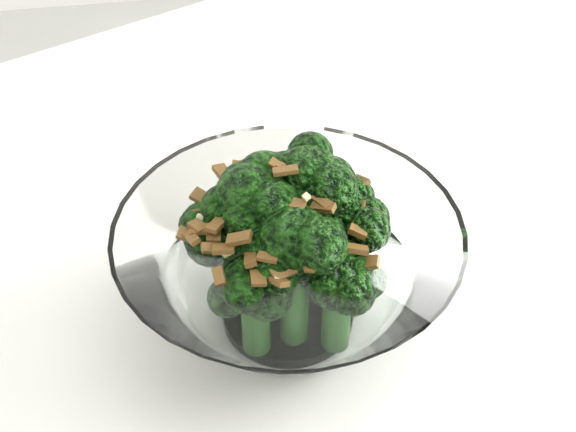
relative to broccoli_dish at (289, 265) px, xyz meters
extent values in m
cube|color=white|center=(-0.03, -0.05, -0.07)|extent=(1.42, 1.23, 0.04)
cylinder|color=white|center=(0.32, 0.48, -0.44)|extent=(0.04, 0.04, 0.71)
cylinder|color=white|center=(0.00, 0.00, -0.04)|extent=(0.08, 0.08, 0.01)
cylinder|color=#1D5115|center=(0.02, -0.03, -0.01)|extent=(0.02, 0.02, 0.05)
sphere|color=#16470D|center=(0.02, -0.03, 0.02)|extent=(0.04, 0.04, 0.04)
cylinder|color=#1D5115|center=(-0.02, -0.03, -0.01)|extent=(0.02, 0.02, 0.04)
sphere|color=#16470D|center=(-0.02, -0.03, 0.02)|extent=(0.04, 0.04, 0.04)
cylinder|color=#1D5115|center=(0.00, -0.02, 0.00)|extent=(0.02, 0.02, 0.06)
sphere|color=#16470D|center=(0.00, -0.02, 0.04)|extent=(0.04, 0.04, 0.04)
cylinder|color=#1D5115|center=(0.00, 0.04, -0.02)|extent=(0.02, 0.02, 0.04)
sphere|color=#16470D|center=(0.00, 0.04, 0.01)|extent=(0.03, 0.03, 0.03)
cylinder|color=#1D5115|center=(0.01, 0.02, 0.00)|extent=(0.02, 0.02, 0.07)
sphere|color=#16470D|center=(0.01, 0.02, 0.04)|extent=(0.04, 0.04, 0.04)
cylinder|color=#1D5115|center=(-0.03, 0.01, -0.01)|extent=(0.02, 0.02, 0.05)
sphere|color=#16470D|center=(-0.03, 0.01, 0.02)|extent=(0.04, 0.04, 0.04)
cylinder|color=#1D5115|center=(-0.02, 0.01, 0.00)|extent=(0.02, 0.02, 0.07)
sphere|color=#16470D|center=(-0.02, 0.01, 0.04)|extent=(0.04, 0.04, 0.04)
cylinder|color=#1D5115|center=(0.04, 0.03, -0.02)|extent=(0.02, 0.02, 0.04)
sphere|color=#16470D|center=(0.04, 0.03, 0.01)|extent=(0.03, 0.03, 0.03)
cylinder|color=#1D5115|center=(0.03, 0.00, -0.01)|extent=(0.02, 0.02, 0.05)
sphere|color=#16470D|center=(0.03, 0.00, 0.03)|extent=(0.04, 0.04, 0.04)
cube|color=olive|center=(-0.02, 0.04, 0.03)|extent=(0.01, 0.01, 0.01)
cube|color=olive|center=(-0.03, 0.01, 0.05)|extent=(0.01, 0.01, 0.01)
cube|color=olive|center=(0.01, 0.04, 0.04)|extent=(0.01, 0.01, 0.01)
cube|color=olive|center=(-0.02, -0.04, 0.04)|extent=(0.01, 0.01, 0.00)
cube|color=olive|center=(0.04, -0.04, 0.03)|extent=(0.01, 0.01, 0.01)
cube|color=olive|center=(0.00, 0.05, 0.03)|extent=(0.01, 0.01, 0.01)
cube|color=olive|center=(0.03, 0.02, 0.04)|extent=(0.01, 0.02, 0.01)
cube|color=olive|center=(0.00, 0.01, 0.06)|extent=(0.01, 0.01, 0.01)
cube|color=olive|center=(-0.01, -0.05, 0.04)|extent=(0.01, 0.01, 0.01)
cube|color=olive|center=(-0.04, -0.02, 0.04)|extent=(0.01, 0.01, 0.01)
cube|color=olive|center=(0.02, -0.01, 0.05)|extent=(0.01, 0.01, 0.01)
cube|color=olive|center=(-0.03, 0.04, 0.04)|extent=(0.01, 0.01, 0.00)
cube|color=olive|center=(-0.02, -0.03, 0.04)|extent=(0.01, 0.01, 0.01)
cube|color=olive|center=(0.04, -0.01, 0.04)|extent=(0.01, 0.01, 0.01)
cube|color=olive|center=(-0.05, -0.01, 0.04)|extent=(0.01, 0.01, 0.01)
cube|color=olive|center=(-0.02, 0.01, 0.05)|extent=(0.02, 0.01, 0.01)
cube|color=olive|center=(0.02, 0.02, 0.05)|extent=(0.01, 0.01, 0.01)
cube|color=olive|center=(0.02, 0.01, 0.05)|extent=(0.01, 0.01, 0.01)
cube|color=olive|center=(0.01, 0.04, 0.04)|extent=(0.01, 0.01, 0.01)
cube|color=olive|center=(-0.05, 0.00, 0.03)|extent=(0.01, 0.01, 0.01)
cube|color=olive|center=(0.01, 0.05, 0.04)|extent=(0.01, 0.01, 0.01)
cube|color=olive|center=(0.00, -0.01, 0.06)|extent=(0.01, 0.01, 0.00)
cube|color=olive|center=(-0.05, -0.01, 0.04)|extent=(0.01, 0.01, 0.01)
cube|color=olive|center=(-0.02, 0.04, 0.04)|extent=(0.01, 0.01, 0.01)
cube|color=olive|center=(-0.05, 0.00, 0.04)|extent=(0.01, 0.01, 0.00)
cube|color=olive|center=(-0.01, -0.04, 0.04)|extent=(0.01, 0.01, 0.00)
cube|color=olive|center=(0.03, -0.03, 0.04)|extent=(0.01, 0.01, 0.01)
cube|color=olive|center=(-0.02, 0.04, 0.04)|extent=(0.01, 0.01, 0.00)
cube|color=olive|center=(0.00, 0.01, 0.06)|extent=(0.01, 0.01, 0.01)
cube|color=olive|center=(0.03, 0.01, 0.05)|extent=(0.01, 0.01, 0.00)
cube|color=olive|center=(-0.04, -0.01, 0.04)|extent=(0.01, 0.01, 0.00)
cube|color=olive|center=(0.03, -0.02, 0.04)|extent=(0.01, 0.01, 0.01)
cube|color=olive|center=(-0.02, 0.03, 0.04)|extent=(0.01, 0.01, 0.01)
cube|color=olive|center=(0.03, 0.02, 0.04)|extent=(0.01, 0.01, 0.01)
cube|color=olive|center=(-0.02, 0.04, 0.04)|extent=(0.01, 0.01, 0.00)
cube|color=olive|center=(-0.04, 0.03, 0.03)|extent=(0.01, 0.01, 0.01)
cube|color=olive|center=(0.00, 0.01, 0.06)|extent=(0.01, 0.01, 0.00)
cube|color=olive|center=(-0.04, -0.01, 0.04)|extent=(0.01, 0.01, 0.00)
cube|color=olive|center=(-0.04, 0.01, 0.04)|extent=(0.01, 0.01, 0.01)
cube|color=olive|center=(0.02, -0.01, 0.05)|extent=(0.01, 0.01, 0.00)
cube|color=olive|center=(0.04, 0.00, 0.04)|extent=(0.01, 0.01, 0.01)
cube|color=olive|center=(-0.04, -0.03, 0.03)|extent=(0.01, 0.01, 0.01)
cube|color=olive|center=(0.00, -0.04, 0.04)|extent=(0.01, 0.01, 0.00)
cube|color=olive|center=(0.04, 0.00, 0.04)|extent=(0.01, 0.01, 0.00)
cube|color=olive|center=(-0.04, -0.02, 0.04)|extent=(0.01, 0.01, 0.01)
cube|color=olive|center=(0.02, 0.02, 0.05)|extent=(0.01, 0.01, 0.00)
cube|color=olive|center=(-0.02, -0.04, 0.04)|extent=(0.01, 0.01, 0.00)
cube|color=olive|center=(0.04, 0.02, 0.04)|extent=(0.01, 0.01, 0.01)
cube|color=olive|center=(-0.02, 0.05, 0.03)|extent=(0.01, 0.01, 0.01)
cube|color=olive|center=(-0.03, -0.02, 0.05)|extent=(0.01, 0.01, 0.01)
cube|color=beige|center=(-0.01, -0.01, 0.06)|extent=(0.00, 0.00, 0.00)
cube|color=beige|center=(0.01, -0.01, 0.06)|extent=(0.01, 0.01, 0.00)
cube|color=beige|center=(-0.02, 0.01, 0.05)|extent=(0.00, 0.00, 0.00)
cube|color=beige|center=(0.00, -0.04, 0.04)|extent=(0.00, 0.00, 0.00)
cube|color=beige|center=(0.03, 0.01, 0.05)|extent=(0.00, 0.00, 0.00)
cube|color=beige|center=(-0.02, 0.00, 0.06)|extent=(0.01, 0.01, 0.00)
cube|color=beige|center=(-0.02, 0.03, 0.05)|extent=(0.01, 0.01, 0.01)
cube|color=beige|center=(-0.04, -0.02, 0.04)|extent=(0.01, 0.01, 0.00)
cube|color=beige|center=(0.00, -0.02, 0.06)|extent=(0.00, 0.00, 0.00)
cube|color=beige|center=(-0.01, 0.03, 0.05)|extent=(0.00, 0.00, 0.00)
cube|color=beige|center=(-0.01, -0.04, 0.04)|extent=(0.00, 0.01, 0.01)
cube|color=beige|center=(0.00, -0.04, 0.04)|extent=(0.00, 0.01, 0.00)
cube|color=beige|center=(-0.05, 0.00, 0.04)|extent=(0.01, 0.01, 0.00)
cube|color=beige|center=(0.02, 0.02, 0.05)|extent=(0.01, 0.01, 0.00)
cube|color=beige|center=(-0.04, -0.02, 0.04)|extent=(0.00, 0.00, 0.00)
camera|label=1|loc=(-0.05, -0.34, 0.35)|focal=55.00mm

